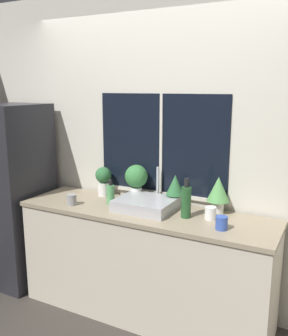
{
  "coord_description": "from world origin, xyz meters",
  "views": [
    {
      "loc": [
        1.33,
        -2.25,
        1.89
      ],
      "look_at": [
        0.0,
        0.28,
        1.26
      ],
      "focal_mm": 40.0,
      "sensor_mm": 36.0,
      "label": 1
    }
  ],
  "objects_px": {
    "potted_plant_center_right": "(175,188)",
    "potted_plant_center_left": "(136,178)",
    "refrigerator": "(9,194)",
    "bottle_tall": "(186,201)",
    "mug_white": "(210,213)",
    "potted_plant_far_right": "(218,191)",
    "mug_grey": "(72,200)",
    "sink": "(146,204)",
    "soap_bottle": "(111,194)",
    "mug_blue": "(222,223)",
    "potted_plant_far_left": "(103,179)"
  },
  "relations": [
    {
      "from": "mug_white",
      "to": "mug_grey",
      "type": "bearing_deg",
      "value": -169.79
    },
    {
      "from": "potted_plant_far_right",
      "to": "potted_plant_far_left",
      "type": "bearing_deg",
      "value": -180.0
    },
    {
      "from": "potted_plant_center_right",
      "to": "mug_white",
      "type": "bearing_deg",
      "value": -24.37
    },
    {
      "from": "potted_plant_far_left",
      "to": "potted_plant_center_right",
      "type": "xyz_separation_m",
      "value": [
        0.71,
        0.0,
        0.01
      ]
    },
    {
      "from": "potted_plant_center_left",
      "to": "mug_grey",
      "type": "bearing_deg",
      "value": -138.78
    },
    {
      "from": "refrigerator",
      "to": "mug_blue",
      "type": "height_order",
      "value": "refrigerator"
    },
    {
      "from": "refrigerator",
      "to": "potted_plant_center_left",
      "type": "distance_m",
      "value": 1.32
    },
    {
      "from": "refrigerator",
      "to": "mug_white",
      "type": "bearing_deg",
      "value": 2.72
    },
    {
      "from": "potted_plant_far_right",
      "to": "mug_grey",
      "type": "height_order",
      "value": "potted_plant_far_right"
    },
    {
      "from": "refrigerator",
      "to": "potted_plant_center_left",
      "type": "height_order",
      "value": "refrigerator"
    },
    {
      "from": "soap_bottle",
      "to": "refrigerator",
      "type": "bearing_deg",
      "value": -176.83
    },
    {
      "from": "potted_plant_center_right",
      "to": "refrigerator",
      "type": "bearing_deg",
      "value": -171.1
    },
    {
      "from": "sink",
      "to": "mug_blue",
      "type": "bearing_deg",
      "value": -12.33
    },
    {
      "from": "sink",
      "to": "potted_plant_far_right",
      "type": "xyz_separation_m",
      "value": [
        0.54,
        0.18,
        0.13
      ]
    },
    {
      "from": "sink",
      "to": "mug_white",
      "type": "xyz_separation_m",
      "value": [
        0.53,
        0.02,
        0.0
      ]
    },
    {
      "from": "sink",
      "to": "soap_bottle",
      "type": "relative_size",
      "value": 2.15
    },
    {
      "from": "refrigerator",
      "to": "soap_bottle",
      "type": "bearing_deg",
      "value": 3.17
    },
    {
      "from": "refrigerator",
      "to": "potted_plant_center_right",
      "type": "xyz_separation_m",
      "value": [
        1.64,
        0.26,
        0.21
      ]
    },
    {
      "from": "mug_blue",
      "to": "mug_grey",
      "type": "bearing_deg",
      "value": -178.11
    },
    {
      "from": "sink",
      "to": "bottle_tall",
      "type": "distance_m",
      "value": 0.37
    },
    {
      "from": "bottle_tall",
      "to": "sink",
      "type": "bearing_deg",
      "value": 175.28
    },
    {
      "from": "refrigerator",
      "to": "potted_plant_center_right",
      "type": "distance_m",
      "value": 1.67
    },
    {
      "from": "potted_plant_center_right",
      "to": "mug_white",
      "type": "height_order",
      "value": "potted_plant_center_right"
    },
    {
      "from": "potted_plant_far_right",
      "to": "mug_white",
      "type": "bearing_deg",
      "value": -92.07
    },
    {
      "from": "potted_plant_center_left",
      "to": "mug_blue",
      "type": "bearing_deg",
      "value": -20.85
    },
    {
      "from": "bottle_tall",
      "to": "soap_bottle",
      "type": "bearing_deg",
      "value": 178.76
    },
    {
      "from": "potted_plant_far_left",
      "to": "mug_white",
      "type": "distance_m",
      "value": 1.08
    },
    {
      "from": "potted_plant_far_left",
      "to": "soap_bottle",
      "type": "height_order",
      "value": "potted_plant_far_left"
    },
    {
      "from": "sink",
      "to": "potted_plant_center_left",
      "type": "height_order",
      "value": "potted_plant_center_left"
    },
    {
      "from": "mug_blue",
      "to": "refrigerator",
      "type": "bearing_deg",
      "value": 178.16
    },
    {
      "from": "mug_grey",
      "to": "mug_blue",
      "type": "relative_size",
      "value": 0.96
    },
    {
      "from": "potted_plant_far_left",
      "to": "potted_plant_center_left",
      "type": "xyz_separation_m",
      "value": [
        0.34,
        0.0,
        0.04
      ]
    },
    {
      "from": "bottle_tall",
      "to": "mug_grey",
      "type": "xyz_separation_m",
      "value": [
        -0.96,
        -0.16,
        -0.08
      ]
    },
    {
      "from": "potted_plant_far_right",
      "to": "soap_bottle",
      "type": "xyz_separation_m",
      "value": [
        -0.87,
        -0.19,
        -0.09
      ]
    },
    {
      "from": "sink",
      "to": "mug_white",
      "type": "height_order",
      "value": "sink"
    },
    {
      "from": "potted_plant_center_right",
      "to": "potted_plant_center_left",
      "type": "bearing_deg",
      "value": -180.0
    },
    {
      "from": "soap_bottle",
      "to": "bottle_tall",
      "type": "xyz_separation_m",
      "value": [
        0.69,
        -0.01,
        0.04
      ]
    },
    {
      "from": "potted_plant_center_right",
      "to": "mug_blue",
      "type": "height_order",
      "value": "potted_plant_center_right"
    },
    {
      "from": "bottle_tall",
      "to": "mug_white",
      "type": "bearing_deg",
      "value": 14.77
    },
    {
      "from": "potted_plant_center_left",
      "to": "potted_plant_far_right",
      "type": "distance_m",
      "value": 0.73
    },
    {
      "from": "soap_bottle",
      "to": "bottle_tall",
      "type": "height_order",
      "value": "bottle_tall"
    },
    {
      "from": "potted_plant_far_left",
      "to": "mug_white",
      "type": "relative_size",
      "value": 2.73
    },
    {
      "from": "potted_plant_far_left",
      "to": "soap_bottle",
      "type": "bearing_deg",
      "value": -44.22
    },
    {
      "from": "refrigerator",
      "to": "mug_blue",
      "type": "bearing_deg",
      "value": -1.84
    },
    {
      "from": "mug_grey",
      "to": "bottle_tall",
      "type": "bearing_deg",
      "value": 9.34
    },
    {
      "from": "refrigerator",
      "to": "mug_grey",
      "type": "bearing_deg",
      "value": -7.35
    },
    {
      "from": "potted_plant_center_right",
      "to": "potted_plant_far_right",
      "type": "bearing_deg",
      "value": -0.0
    },
    {
      "from": "potted_plant_far_left",
      "to": "mug_grey",
      "type": "bearing_deg",
      "value": -101.87
    },
    {
      "from": "potted_plant_center_left",
      "to": "mug_blue",
      "type": "relative_size",
      "value": 3.33
    },
    {
      "from": "sink",
      "to": "mug_grey",
      "type": "height_order",
      "value": "sink"
    }
  ]
}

